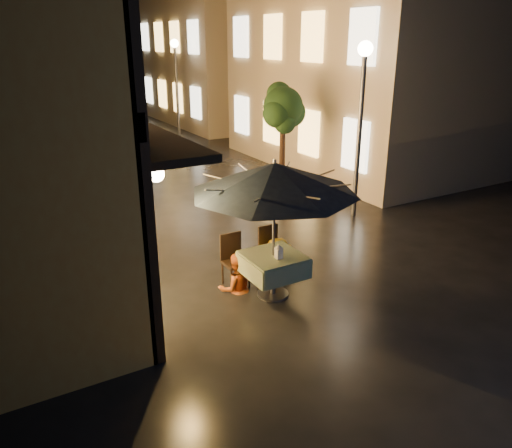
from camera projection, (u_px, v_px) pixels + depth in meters
ground at (302, 269)px, 9.84m from camera, size 90.00×90.00×0.00m
east_building_near at (375, 64)px, 17.41m from camera, size 7.30×9.30×6.80m
east_building_far at (227, 50)px, 26.65m from camera, size 7.30×10.30×7.30m
street_tree at (283, 110)px, 13.77m from camera, size 1.43×1.20×3.15m
streetlamp_near at (362, 99)px, 11.83m from camera, size 0.36×0.36×4.23m
streetlamp_far at (176, 71)px, 21.57m from camera, size 0.36×0.36×4.23m
cafe_table at (273, 265)px, 8.66m from camera, size 0.99×0.99×0.78m
patio_umbrella at (274, 178)px, 8.11m from camera, size 2.83×2.83×2.46m
cafe_chair_left at (233, 257)px, 9.09m from camera, size 0.42×0.42×0.97m
cafe_chair_right at (271, 248)px, 9.47m from camera, size 0.42×0.42×0.97m
table_lantern at (279, 251)px, 8.41m from camera, size 0.16×0.16×0.25m
person_orange at (235, 255)px, 8.82m from camera, size 0.74×0.62×1.36m
person_yellow at (278, 240)px, 9.30m from camera, size 1.00×0.62×1.49m
bicycle_0 at (114, 224)px, 11.03m from camera, size 1.68×0.99×0.84m
bicycle_1 at (110, 198)px, 12.66m from camera, size 1.58×0.71×0.92m
bicycle_2 at (95, 197)px, 12.96m from camera, size 1.65×1.09×0.82m
bicycle_3 at (88, 182)px, 13.97m from camera, size 1.62×0.46×0.97m
bicycle_4 at (91, 179)px, 14.28m from camera, size 1.87×0.71×0.97m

